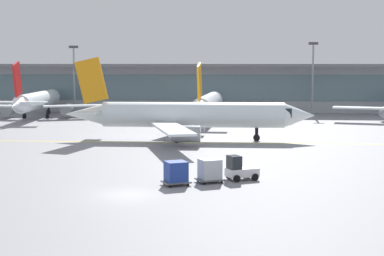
{
  "coord_description": "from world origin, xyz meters",
  "views": [
    {
      "loc": [
        8.1,
        -42.92,
        9.74
      ],
      "look_at": [
        3.5,
        18.52,
        3.0
      ],
      "focal_mm": 55.59,
      "sensor_mm": 36.0,
      "label": 1
    }
  ],
  "objects_px": {
    "gate_airplane_2": "(208,104)",
    "taxiing_regional_jet": "(190,116)",
    "cargo_dolly_trailing": "(176,172)",
    "apron_light_mast_2": "(313,75)",
    "baggage_tug": "(240,170)",
    "gate_airplane_1": "(38,101)",
    "cargo_dolly_lead": "(210,170)",
    "apron_light_mast_1": "(74,76)"
  },
  "relations": [
    {
      "from": "cargo_dolly_trailing",
      "to": "apron_light_mast_2",
      "type": "xyz_separation_m",
      "value": [
        19.07,
        66.86,
        6.46
      ]
    },
    {
      "from": "baggage_tug",
      "to": "cargo_dolly_lead",
      "type": "relative_size",
      "value": 1.14
    },
    {
      "from": "gate_airplane_1",
      "to": "apron_light_mast_2",
      "type": "height_order",
      "value": "apron_light_mast_2"
    },
    {
      "from": "apron_light_mast_1",
      "to": "apron_light_mast_2",
      "type": "relative_size",
      "value": 0.96
    },
    {
      "from": "taxiing_regional_jet",
      "to": "apron_light_mast_1",
      "type": "relative_size",
      "value": 2.41
    },
    {
      "from": "baggage_tug",
      "to": "apron_light_mast_2",
      "type": "xyz_separation_m",
      "value": [
        13.97,
        64.34,
        6.62
      ]
    },
    {
      "from": "apron_light_mast_2",
      "to": "apron_light_mast_1",
      "type": "bearing_deg",
      "value": 178.15
    },
    {
      "from": "cargo_dolly_lead",
      "to": "apron_light_mast_2",
      "type": "distance_m",
      "value": 67.88
    },
    {
      "from": "apron_light_mast_1",
      "to": "taxiing_regional_jet",
      "type": "bearing_deg",
      "value": -57.34
    },
    {
      "from": "taxiing_regional_jet",
      "to": "cargo_dolly_lead",
      "type": "bearing_deg",
      "value": -82.43
    },
    {
      "from": "cargo_dolly_lead",
      "to": "gate_airplane_1",
      "type": "bearing_deg",
      "value": 94.6
    },
    {
      "from": "cargo_dolly_trailing",
      "to": "taxiing_regional_jet",
      "type": "bearing_deg",
      "value": 65.88
    },
    {
      "from": "cargo_dolly_trailing",
      "to": "gate_airplane_2",
      "type": "bearing_deg",
      "value": 63.63
    },
    {
      "from": "apron_light_mast_2",
      "to": "cargo_dolly_lead",
      "type": "bearing_deg",
      "value": -104.06
    },
    {
      "from": "gate_airplane_2",
      "to": "cargo_dolly_trailing",
      "type": "relative_size",
      "value": 11.53
    },
    {
      "from": "gate_airplane_1",
      "to": "gate_airplane_2",
      "type": "relative_size",
      "value": 1.02
    },
    {
      "from": "gate_airplane_2",
      "to": "taxiing_regional_jet",
      "type": "relative_size",
      "value": 0.94
    },
    {
      "from": "gate_airplane_1",
      "to": "apron_light_mast_2",
      "type": "distance_m",
      "value": 50.91
    },
    {
      "from": "gate_airplane_1",
      "to": "apron_light_mast_2",
      "type": "xyz_separation_m",
      "value": [
        49.74,
        9.85,
        4.5
      ]
    },
    {
      "from": "gate_airplane_2",
      "to": "taxiing_regional_jet",
      "type": "bearing_deg",
      "value": -179.11
    },
    {
      "from": "taxiing_regional_jet",
      "to": "apron_light_mast_1",
      "type": "bearing_deg",
      "value": 122.26
    },
    {
      "from": "taxiing_regional_jet",
      "to": "baggage_tug",
      "type": "distance_m",
      "value": 26.08
    },
    {
      "from": "gate_airplane_2",
      "to": "taxiing_regional_jet",
      "type": "distance_m",
      "value": 24.51
    },
    {
      "from": "apron_light_mast_2",
      "to": "baggage_tug",
      "type": "bearing_deg",
      "value": -102.25
    },
    {
      "from": "gate_airplane_1",
      "to": "gate_airplane_2",
      "type": "height_order",
      "value": "gate_airplane_1"
    },
    {
      "from": "apron_light_mast_1",
      "to": "apron_light_mast_2",
      "type": "height_order",
      "value": "apron_light_mast_2"
    },
    {
      "from": "baggage_tug",
      "to": "cargo_dolly_trailing",
      "type": "relative_size",
      "value": 1.14
    },
    {
      "from": "gate_airplane_2",
      "to": "apron_light_mast_2",
      "type": "xyz_separation_m",
      "value": [
        19.0,
        14.62,
        4.55
      ]
    },
    {
      "from": "taxiing_regional_jet",
      "to": "baggage_tug",
      "type": "relative_size",
      "value": 10.74
    },
    {
      "from": "gate_airplane_1",
      "to": "gate_airplane_2",
      "type": "bearing_deg",
      "value": -103.15
    },
    {
      "from": "baggage_tug",
      "to": "cargo_dolly_trailing",
      "type": "distance_m",
      "value": 5.69
    },
    {
      "from": "baggage_tug",
      "to": "cargo_dolly_lead",
      "type": "distance_m",
      "value": 2.73
    },
    {
      "from": "baggage_tug",
      "to": "apron_light_mast_1",
      "type": "relative_size",
      "value": 0.22
    },
    {
      "from": "gate_airplane_2",
      "to": "apron_light_mast_2",
      "type": "distance_m",
      "value": 24.4
    },
    {
      "from": "cargo_dolly_lead",
      "to": "cargo_dolly_trailing",
      "type": "xyz_separation_m",
      "value": [
        -2.65,
        -1.31,
        0.0
      ]
    },
    {
      "from": "gate_airplane_2",
      "to": "cargo_dolly_lead",
      "type": "bearing_deg",
      "value": -173.58
    },
    {
      "from": "baggage_tug",
      "to": "apron_light_mast_2",
      "type": "height_order",
      "value": "apron_light_mast_2"
    },
    {
      "from": "cargo_dolly_lead",
      "to": "apron_light_mast_1",
      "type": "relative_size",
      "value": 0.2
    },
    {
      "from": "cargo_dolly_trailing",
      "to": "apron_light_mast_2",
      "type": "distance_m",
      "value": 69.83
    },
    {
      "from": "apron_light_mast_2",
      "to": "taxiing_regional_jet",
      "type": "bearing_deg",
      "value": -117.23
    },
    {
      "from": "gate_airplane_1",
      "to": "baggage_tug",
      "type": "xyz_separation_m",
      "value": [
        35.77,
        -54.49,
        -2.12
      ]
    },
    {
      "from": "gate_airplane_1",
      "to": "cargo_dolly_trailing",
      "type": "bearing_deg",
      "value": -156.05
    }
  ]
}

